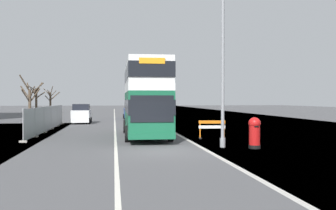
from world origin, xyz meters
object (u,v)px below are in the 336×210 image
double_decker_bus (145,98)px  lamppost_foreground (223,65)px  red_pillar_postbox (255,131)px  roadworks_barrier (212,127)px  car_receding_mid (131,111)px  car_oncoming_near (81,114)px

double_decker_bus → lamppost_foreground: lamppost_foreground is taller
lamppost_foreground → red_pillar_postbox: 3.85m
double_decker_bus → lamppost_foreground: (3.61, -6.45, 1.68)m
roadworks_barrier → car_receding_mid: car_receding_mid is taller
double_decker_bus → car_receding_mid: size_ratio=2.41×
car_receding_mid → car_oncoming_near: bearing=-122.6°
double_decker_bus → car_oncoming_near: 16.57m
roadworks_barrier → car_oncoming_near: (-9.73, 17.48, 0.22)m
double_decker_bus → red_pillar_postbox: 8.98m
roadworks_barrier → red_pillar_postbox: bearing=-79.8°
double_decker_bus → car_oncoming_near: double_decker_bus is taller
car_oncoming_near → red_pillar_postbox: bearing=-64.8°
red_pillar_postbox → lamppost_foreground: bearing=154.8°
lamppost_foreground → roadworks_barrier: (0.57, 4.48, -3.60)m
double_decker_bus → car_oncoming_near: bearing=109.7°
car_oncoming_near → car_receding_mid: 10.53m
double_decker_bus → car_receding_mid: (0.13, 24.39, -1.67)m
lamppost_foreground → car_oncoming_near: size_ratio=2.23×
lamppost_foreground → roadworks_barrier: bearing=82.7°
red_pillar_postbox → car_oncoming_near: 25.06m
lamppost_foreground → car_oncoming_near: bearing=112.6°
car_oncoming_near → lamppost_foreground: bearing=-67.4°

